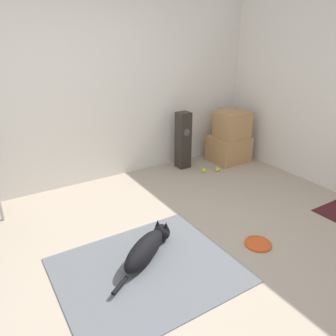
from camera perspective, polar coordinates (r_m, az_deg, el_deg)
The scene contains 10 objects.
ground_plane at distance 3.05m, azimuth 0.47°, elevation -16.36°, with size 12.00×12.00×0.00m, color #B2A38E.
wall_back at distance 4.34m, azimuth -14.91°, elevation 13.41°, with size 8.00×0.06×2.55m.
area_rug at distance 2.99m, azimuth -3.57°, elevation -17.31°, with size 1.50×1.27×0.01m.
dog at distance 3.05m, azimuth -3.64°, elevation -13.64°, with size 0.81×0.57×0.22m.
frisbee at distance 3.39m, azimuth 15.41°, elevation -12.58°, with size 0.26×0.26×0.03m.
cardboard_box_lower at distance 5.29m, azimuth 10.51°, elevation 3.32°, with size 0.56×0.49×0.40m.
cardboard_box_upper at distance 5.17m, azimuth 11.14°, elevation 7.46°, with size 0.46×0.40×0.40m.
floor_speaker at distance 4.88m, azimuth 2.64°, elevation 4.83°, with size 0.18×0.19×0.85m.
tennis_ball_by_boxes at distance 4.84m, azimuth 6.30°, elevation -0.40°, with size 0.07×0.07×0.07m.
tennis_ball_near_speaker at distance 4.89m, azimuth 8.66°, elevation -0.25°, with size 0.07×0.07×0.07m.
Camera 1 is at (-1.27, -2.00, 1.93)m, focal length 35.00 mm.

